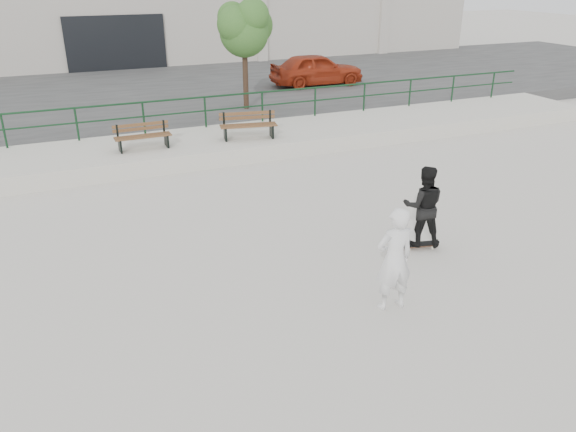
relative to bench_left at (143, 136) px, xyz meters
name	(u,v)px	position (x,y,z in m)	size (l,w,h in m)	color
ground	(326,315)	(1.33, -9.16, -0.87)	(120.00, 120.00, 0.00)	beige
ledge	(187,148)	(1.33, 0.34, -0.62)	(30.00, 3.00, 0.50)	beige
parking_strip	(139,96)	(1.33, 8.84, -0.62)	(60.00, 14.00, 0.50)	#383838
railing	(175,108)	(1.33, 1.64, 0.38)	(28.00, 0.06, 1.03)	#153B1F
bench_left	(143,136)	(0.00, 0.00, 0.00)	(1.61, 0.50, 0.74)	brown
bench_right	(248,125)	(3.19, -0.13, 0.03)	(1.80, 0.81, 0.80)	brown
tree	(245,26)	(4.51, 3.75, 2.57)	(2.20, 1.96, 3.92)	#402920
red_car	(317,69)	(8.92, 6.86, 0.34)	(1.67, 4.15, 1.41)	#9B2A13
skateboard	(419,245)	(4.24, -7.69, -0.79)	(0.80, 0.37, 0.09)	black
standing_skater	(423,206)	(4.24, -7.69, 0.07)	(0.82, 0.64, 1.69)	black
seated_skater	(394,259)	(2.47, -9.36, 0.06)	(0.67, 0.44, 1.84)	white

